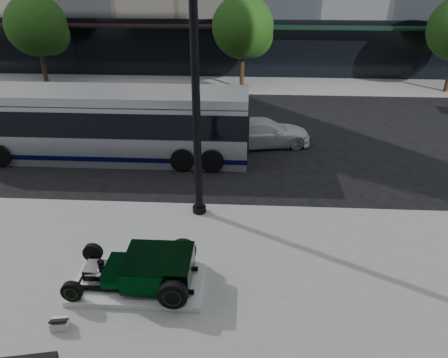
# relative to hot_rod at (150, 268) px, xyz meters

# --- Properties ---
(ground) EXTENTS (120.00, 120.00, 0.00)m
(ground) POSITION_rel_hot_rod_xyz_m (0.93, 6.31, -0.70)
(ground) COLOR black
(ground) RESTS_ON ground
(sidewalk_far) EXTENTS (70.00, 4.00, 0.12)m
(sidewalk_far) POSITION_rel_hot_rod_xyz_m (0.93, 20.31, -0.64)
(sidewalk_far) COLOR gray
(sidewalk_far) RESTS_ON ground
(street_trees) EXTENTS (29.80, 3.80, 5.70)m
(street_trees) POSITION_rel_hot_rod_xyz_m (2.07, 19.38, 3.07)
(street_trees) COLOR black
(street_trees) RESTS_ON sidewalk_far
(display_plinth) EXTENTS (3.40, 1.80, 0.15)m
(display_plinth) POSITION_rel_hot_rod_xyz_m (-0.33, -0.00, -0.50)
(display_plinth) COLOR silver
(display_plinth) RESTS_ON sidewalk_near
(hot_rod) EXTENTS (3.22, 2.00, 0.81)m
(hot_rod) POSITION_rel_hot_rod_xyz_m (0.00, 0.00, 0.00)
(hot_rod) COLOR black
(hot_rod) RESTS_ON display_plinth
(info_plaque) EXTENTS (0.45, 0.36, 0.31)m
(info_plaque) POSITION_rel_hot_rod_xyz_m (-1.84, -1.55, -0.45)
(info_plaque) COLOR silver
(info_plaque) RESTS_ON sidewalk_near
(lamppost) EXTENTS (0.46, 0.46, 8.29)m
(lamppost) POSITION_rel_hot_rod_xyz_m (0.84, 3.79, 3.25)
(lamppost) COLOR black
(lamppost) RESTS_ON sidewalk_near
(transit_bus) EXTENTS (12.12, 2.88, 2.92)m
(transit_bus) POSITION_rel_hot_rod_xyz_m (-3.59, 8.41, 0.79)
(transit_bus) COLOR #A6AAB0
(transit_bus) RESTS_ON ground
(white_sedan) EXTENTS (4.54, 2.55, 1.24)m
(white_sedan) POSITION_rel_hot_rod_xyz_m (3.14, 10.04, -0.08)
(white_sedan) COLOR white
(white_sedan) RESTS_ON ground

